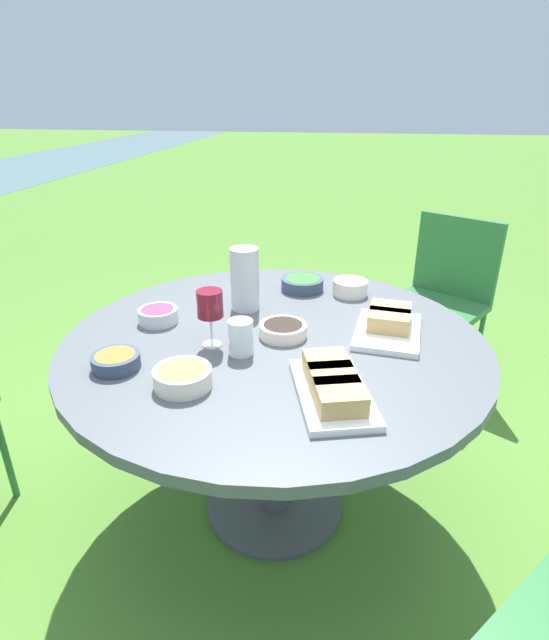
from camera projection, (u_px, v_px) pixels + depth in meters
ground_plane at (274, 505)px, 1.93m from camera, size 40.00×40.00×0.00m
dining_table at (274, 362)px, 1.67m from camera, size 1.37×1.37×0.73m
chair_far_back at (443, 290)px, 2.59m from camera, size 0.59×0.60×0.89m
water_pitcher at (245, 279)px, 1.80m from camera, size 0.11×0.10×0.23m
wine_glass at (210, 306)px, 1.52m from camera, size 0.08×0.08×0.19m
platter_bread_main at (333, 385)px, 1.30m from camera, size 0.38×0.27×0.07m
platter_charcuterie at (389, 323)px, 1.65m from camera, size 0.33×0.24×0.08m
bowl_fries at (183, 377)px, 1.34m from camera, size 0.16×0.16×0.05m
bowl_salad at (302, 283)px, 2.01m from camera, size 0.17×0.17×0.05m
bowl_olives at (283, 329)px, 1.63m from camera, size 0.16×0.16×0.04m
bowl_dip_red at (158, 315)px, 1.72m from camera, size 0.14×0.14×0.05m
bowl_dip_cream at (350, 286)px, 1.96m from camera, size 0.14×0.14×0.06m
bowl_roasted_veg at (116, 360)px, 1.44m from camera, size 0.14×0.14×0.04m
cup_water_near at (241, 337)px, 1.51m from camera, size 0.08×0.08×0.11m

